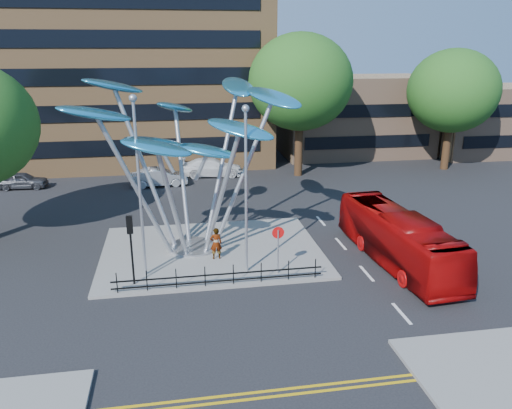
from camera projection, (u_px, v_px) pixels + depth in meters
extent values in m
plane|color=black|center=(246.00, 303.00, 22.31)|extent=(120.00, 120.00, 0.00)
cube|color=slate|center=(212.00, 251.00, 27.76)|extent=(12.00, 9.00, 0.15)
cube|color=gold|center=(272.00, 391.00, 16.67)|extent=(40.00, 0.12, 0.01)
cube|color=gold|center=(274.00, 397.00, 16.39)|extent=(40.00, 0.12, 0.01)
cube|color=#986C42|center=(131.00, 0.00, 46.80)|extent=(25.00, 15.00, 30.00)
cube|color=#A37B60|center=(355.00, 116.00, 51.80)|extent=(15.00, 8.00, 8.00)
cube|color=#A37B60|center=(488.00, 120.00, 52.31)|extent=(12.00, 8.00, 7.00)
cylinder|color=black|center=(299.00, 143.00, 43.36)|extent=(0.70, 0.70, 5.72)
ellipsoid|color=#204D16|center=(300.00, 82.00, 41.77)|extent=(8.80, 8.80, 8.10)
cylinder|color=black|center=(447.00, 142.00, 45.70)|extent=(0.70, 0.70, 5.06)
ellipsoid|color=#204D16|center=(453.00, 91.00, 44.29)|extent=(8.00, 8.00, 7.36)
cylinder|color=#9EA0A5|center=(193.00, 247.00, 28.02)|extent=(2.80, 2.80, 0.12)
cylinder|color=#9EA0A5|center=(168.00, 185.00, 26.10)|extent=(0.24, 0.24, 7.80)
ellipsoid|color=#31A4D6|center=(95.00, 114.00, 23.45)|extent=(3.92, 2.95, 1.39)
cylinder|color=#9EA0A5|center=(184.00, 199.00, 26.06)|extent=(0.24, 0.24, 6.40)
ellipsoid|color=#31A4D6|center=(156.00, 147.00, 22.83)|extent=(3.47, 1.78, 1.31)
cylinder|color=#9EA0A5|center=(203.00, 191.00, 26.32)|extent=(0.24, 0.24, 7.00)
ellipsoid|color=#31A4D6|center=(240.00, 129.00, 24.03)|extent=(3.81, 3.11, 1.36)
cylinder|color=#9EA0A5|center=(213.00, 176.00, 26.98)|extent=(0.24, 0.24, 8.20)
ellipsoid|color=#31A4D6|center=(274.00, 97.00, 26.65)|extent=(3.52, 4.06, 1.44)
cylinder|color=#9EA0A5|center=(204.00, 169.00, 27.70)|extent=(0.24, 0.24, 8.60)
ellipsoid|color=#31A4D6|center=(238.00, 86.00, 28.62)|extent=(2.21, 3.79, 1.39)
cylinder|color=#9EA0A5|center=(186.00, 180.00, 27.82)|extent=(0.24, 0.24, 7.40)
ellipsoid|color=#31A4D6|center=(175.00, 107.00, 29.06)|extent=(3.02, 3.71, 1.34)
cylinder|color=#9EA0A5|center=(171.00, 171.00, 26.91)|extent=(0.24, 0.24, 8.80)
ellipsoid|color=#31A4D6|center=(113.00, 86.00, 26.44)|extent=(3.88, 3.60, 1.42)
ellipsoid|color=#31A4D6|center=(154.00, 143.00, 26.11)|extent=(3.40, 1.96, 1.13)
ellipsoid|color=#31A4D6|center=(207.00, 151.00, 26.10)|extent=(3.39, 2.16, 1.11)
cylinder|color=#9EA0A5|center=(140.00, 192.00, 23.53)|extent=(0.14, 0.14, 8.50)
sphere|color=#9EA0A5|center=(133.00, 98.00, 22.19)|extent=(0.36, 0.36, 0.36)
cylinder|color=#9EA0A5|center=(246.00, 195.00, 23.93)|extent=(0.14, 0.14, 8.00)
sphere|color=#9EA0A5|center=(246.00, 108.00, 22.67)|extent=(0.36, 0.36, 0.36)
cylinder|color=black|center=(132.00, 253.00, 23.32)|extent=(0.10, 0.10, 3.20)
cube|color=black|center=(130.00, 225.00, 22.89)|extent=(0.28, 0.18, 0.85)
sphere|color=#FF0C0C|center=(129.00, 219.00, 22.81)|extent=(0.18, 0.18, 0.18)
cylinder|color=#9EA0A5|center=(278.00, 252.00, 24.58)|extent=(0.08, 0.08, 2.30)
cylinder|color=red|center=(278.00, 233.00, 24.30)|extent=(0.60, 0.04, 0.60)
cube|color=white|center=(278.00, 233.00, 24.32)|extent=(0.42, 0.03, 0.10)
cylinder|color=black|center=(117.00, 283.00, 22.79)|extent=(0.05, 0.05, 1.00)
cylinder|color=black|center=(147.00, 281.00, 23.01)|extent=(0.05, 0.05, 1.00)
cylinder|color=black|center=(176.00, 279.00, 23.22)|extent=(0.05, 0.05, 1.00)
cylinder|color=black|center=(205.00, 276.00, 23.44)|extent=(0.05, 0.05, 1.00)
cylinder|color=black|center=(233.00, 274.00, 23.65)|extent=(0.05, 0.05, 1.00)
cylinder|color=black|center=(261.00, 272.00, 23.87)|extent=(0.05, 0.05, 1.00)
cylinder|color=black|center=(288.00, 270.00, 24.08)|extent=(0.05, 0.05, 1.00)
cylinder|color=black|center=(315.00, 268.00, 24.29)|extent=(0.05, 0.05, 1.00)
cube|color=black|center=(219.00, 274.00, 23.53)|extent=(10.00, 0.06, 0.06)
cube|color=black|center=(219.00, 281.00, 23.64)|extent=(10.00, 0.06, 0.06)
imported|color=#940607|center=(397.00, 238.00, 26.07)|extent=(3.04, 10.15, 2.79)
imported|color=gray|center=(216.00, 243.00, 26.37)|extent=(0.65, 0.44, 1.73)
imported|color=#46484E|center=(22.00, 180.00, 39.97)|extent=(3.96, 1.71, 1.33)
imported|color=#B7BBBF|center=(159.00, 177.00, 40.64)|extent=(4.65, 1.92, 1.50)
imported|color=white|center=(212.00, 167.00, 43.73)|extent=(5.53, 2.56, 1.57)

